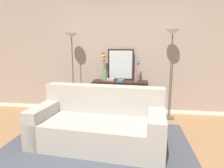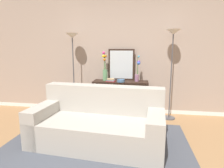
% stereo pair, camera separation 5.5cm
% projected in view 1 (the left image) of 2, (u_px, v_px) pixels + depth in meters
% --- Properties ---
extents(back_wall, '(12.00, 0.15, 2.68)m').
position_uv_depth(back_wall, '(123.00, 55.00, 4.45)').
color(back_wall, white).
rests_on(back_wall, ground).
extents(area_rug, '(2.86, 2.10, 0.01)m').
position_uv_depth(area_rug, '(97.00, 147.00, 2.94)').
color(area_rug, '#474C56').
rests_on(area_rug, ground).
extents(couch, '(2.09, 1.13, 0.88)m').
position_uv_depth(couch, '(99.00, 124.00, 3.04)').
color(couch, '#ADA89E').
rests_on(couch, ground).
extents(console_table, '(1.22, 0.38, 0.78)m').
position_uv_depth(console_table, '(120.00, 92.00, 4.29)').
color(console_table, black).
rests_on(console_table, ground).
extents(floor_lamp_left, '(0.28, 0.28, 1.82)m').
position_uv_depth(floor_lamp_left, '(72.00, 51.00, 4.20)').
color(floor_lamp_left, '#4C4C51').
rests_on(floor_lamp_left, ground).
extents(floor_lamp_right, '(0.28, 0.28, 1.87)m').
position_uv_depth(floor_lamp_right, '(172.00, 50.00, 3.91)').
color(floor_lamp_right, '#4C4C51').
rests_on(floor_lamp_right, ground).
extents(wall_mirror, '(0.59, 0.02, 0.70)m').
position_uv_depth(wall_mirror, '(121.00, 65.00, 4.34)').
color(wall_mirror, black).
rests_on(wall_mirror, console_table).
extents(vase_tall_flowers, '(0.12, 0.12, 0.65)m').
position_uv_depth(vase_tall_flowers, '(104.00, 71.00, 4.29)').
color(vase_tall_flowers, '#669E6B').
rests_on(vase_tall_flowers, console_table).
extents(vase_short_flowers, '(0.11, 0.09, 0.57)m').
position_uv_depth(vase_short_flowers, '(137.00, 72.00, 4.17)').
color(vase_short_flowers, gray).
rests_on(vase_short_flowers, console_table).
extents(fruit_bowl, '(0.17, 0.17, 0.06)m').
position_uv_depth(fruit_bowl, '(120.00, 81.00, 4.12)').
color(fruit_bowl, '#4C7093').
rests_on(fruit_bowl, console_table).
extents(book_stack, '(0.20, 0.17, 0.07)m').
position_uv_depth(book_stack, '(110.00, 80.00, 4.17)').
color(book_stack, maroon).
rests_on(book_stack, console_table).
extents(book_row_under_console, '(0.34, 0.17, 0.12)m').
position_uv_depth(book_row_under_console, '(105.00, 112.00, 4.43)').
color(book_row_under_console, tan).
rests_on(book_row_under_console, ground).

